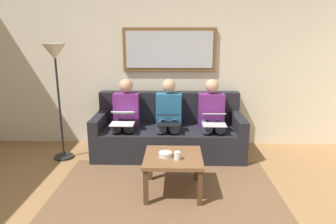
{
  "coord_description": "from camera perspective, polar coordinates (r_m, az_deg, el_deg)",
  "views": [
    {
      "loc": [
        -0.1,
        2.25,
        1.76
      ],
      "look_at": [
        0.0,
        -1.7,
        0.75
      ],
      "focal_mm": 31.96,
      "sensor_mm": 36.0,
      "label": 1
    }
  ],
  "objects": [
    {
      "name": "person_left",
      "position": [
        4.48,
        8.33,
        -0.7
      ],
      "size": [
        0.38,
        0.58,
        1.14
      ],
      "color": "#66236B",
      "rests_on": "couch"
    },
    {
      "name": "laptop_silver",
      "position": [
        4.24,
        8.71,
        -1.25
      ],
      "size": [
        0.32,
        0.37,
        0.16
      ],
      "color": "silver"
    },
    {
      "name": "person_right",
      "position": [
        4.51,
        -8.04,
        -0.59
      ],
      "size": [
        0.38,
        0.58,
        1.14
      ],
      "color": "#66236B",
      "rests_on": "couch"
    },
    {
      "name": "laptop_black",
      "position": [
        4.2,
        0.03,
        -1.33
      ],
      "size": [
        0.32,
        0.32,
        0.14
      ],
      "color": "black"
    },
    {
      "name": "coffee_table",
      "position": [
        3.43,
        0.98,
        -9.32
      ],
      "size": [
        0.65,
        0.65,
        0.44
      ],
      "color": "brown",
      "rests_on": "ground_plane"
    },
    {
      "name": "bowl",
      "position": [
        3.38,
        -0.51,
        -8.08
      ],
      "size": [
        0.15,
        0.15,
        0.05
      ],
      "primitive_type": "cylinder",
      "color": "beige",
      "rests_on": "coffee_table"
    },
    {
      "name": "couch",
      "position": [
        4.6,
        0.14,
        -4.01
      ],
      "size": [
        2.2,
        0.9,
        0.9
      ],
      "color": "black",
      "rests_on": "ground_plane"
    },
    {
      "name": "laptop_white",
      "position": [
        4.29,
        -8.54,
        -1.1
      ],
      "size": [
        0.33,
        0.39,
        0.17
      ],
      "color": "white"
    },
    {
      "name": "standing_lamp",
      "position": [
        4.43,
        -20.63,
        8.42
      ],
      "size": [
        0.32,
        0.32,
        1.66
      ],
      "color": "black",
      "rests_on": "ground_plane"
    },
    {
      "name": "wall_rear",
      "position": [
        4.87,
        0.28,
        8.93
      ],
      "size": [
        6.0,
        0.12,
        2.6
      ],
      "primitive_type": "cube",
      "color": "beige",
      "rests_on": "ground_plane"
    },
    {
      "name": "framed_mirror",
      "position": [
        4.76,
        0.26,
        11.82
      ],
      "size": [
        1.45,
        0.05,
        0.66
      ],
      "color": "brown"
    },
    {
      "name": "area_rug",
      "position": [
        3.56,
        -0.37,
        -15.2
      ],
      "size": [
        2.6,
        1.8,
        0.01
      ],
      "primitive_type": "cube",
      "color": "brown",
      "rests_on": "ground_plane"
    },
    {
      "name": "cup",
      "position": [
        3.3,
        1.78,
        -8.32
      ],
      "size": [
        0.07,
        0.07,
        0.09
      ],
      "primitive_type": "cylinder",
      "color": "silver",
      "rests_on": "coffee_table"
    },
    {
      "name": "person_middle",
      "position": [
        4.45,
        0.12,
        -0.65
      ],
      "size": [
        0.38,
        0.58,
        1.14
      ],
      "color": "#235B84",
      "rests_on": "couch"
    }
  ]
}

